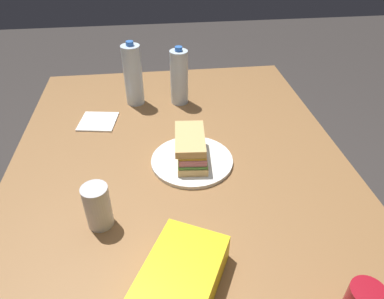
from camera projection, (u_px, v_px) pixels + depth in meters
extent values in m
cube|color=olive|center=(182.00, 184.00, 1.05)|extent=(1.56, 1.06, 0.04)
cylinder|color=brown|center=(254.00, 141.00, 1.88)|extent=(0.07, 0.07, 0.71)
cylinder|color=brown|center=(82.00, 154.00, 1.79)|extent=(0.07, 0.07, 0.71)
cylinder|color=white|center=(192.00, 161.00, 1.10)|extent=(0.26, 0.26, 0.01)
cube|color=#DBB26B|center=(192.00, 156.00, 1.09)|extent=(0.18, 0.10, 0.02)
cube|color=#599E3F|center=(192.00, 152.00, 1.08)|extent=(0.17, 0.10, 0.01)
cube|color=#C6727A|center=(192.00, 148.00, 1.07)|extent=(0.16, 0.10, 0.02)
cube|color=yellow|center=(192.00, 145.00, 1.07)|extent=(0.16, 0.09, 0.01)
cube|color=#DBB26B|center=(190.00, 139.00, 1.07)|extent=(0.18, 0.10, 0.02)
cube|color=yellow|center=(181.00, 278.00, 0.74)|extent=(0.27, 0.24, 0.07)
cylinder|color=silver|center=(179.00, 78.00, 1.36)|extent=(0.07, 0.07, 0.21)
cylinder|color=blue|center=(178.00, 49.00, 1.29)|extent=(0.03, 0.03, 0.02)
cylinder|color=silver|center=(133.00, 75.00, 1.35)|extent=(0.07, 0.07, 0.23)
cylinder|color=blue|center=(130.00, 43.00, 1.27)|extent=(0.03, 0.03, 0.02)
cylinder|color=silver|center=(98.00, 206.00, 0.87)|extent=(0.07, 0.07, 0.12)
cube|color=white|center=(98.00, 121.00, 1.29)|extent=(0.15, 0.15, 0.01)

